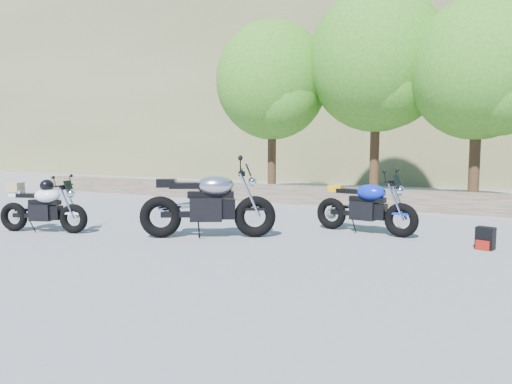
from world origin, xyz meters
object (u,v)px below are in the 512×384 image
silver_bike (209,204)px  white_bike (42,206)px  blue_bike (365,207)px  backpack (485,239)px

silver_bike → white_bike: (-3.01, -1.04, -0.10)m
white_bike → silver_bike: bearing=1.4°
silver_bike → blue_bike: (2.31, 1.70, -0.10)m
backpack → white_bike: bearing=-145.4°
white_bike → blue_bike: size_ratio=0.88×
silver_bike → blue_bike: silver_bike is taller
silver_bike → backpack: (4.31, 1.22, -0.41)m
blue_bike → white_bike: bearing=-143.1°
white_bike → backpack: (7.32, 2.25, -0.32)m
silver_bike → backpack: 4.50m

